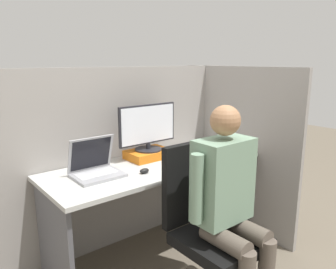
{
  "coord_description": "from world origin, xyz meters",
  "views": [
    {
      "loc": [
        -1.41,
        -1.56,
        1.5
      ],
      "look_at": [
        -0.01,
        0.16,
        0.99
      ],
      "focal_mm": 35.0,
      "sensor_mm": 36.0,
      "label": 1
    }
  ],
  "objects_px": {
    "stapler": "(228,145)",
    "carrot_toy": "(210,159)",
    "paper_box": "(148,154)",
    "person": "(230,199)",
    "monitor": "(148,127)",
    "laptop": "(96,168)",
    "office_chair": "(208,223)"
  },
  "relations": [
    {
      "from": "paper_box",
      "to": "stapler",
      "type": "distance_m",
      "value": 0.76
    },
    {
      "from": "stapler",
      "to": "office_chair",
      "type": "distance_m",
      "value": 1.04
    },
    {
      "from": "paper_box",
      "to": "office_chair",
      "type": "relative_size",
      "value": 0.34
    },
    {
      "from": "office_chair",
      "to": "carrot_toy",
      "type": "bearing_deg",
      "value": 43.52
    },
    {
      "from": "paper_box",
      "to": "person",
      "type": "height_order",
      "value": "person"
    },
    {
      "from": "laptop",
      "to": "office_chair",
      "type": "height_order",
      "value": "laptop"
    },
    {
      "from": "stapler",
      "to": "monitor",
      "type": "bearing_deg",
      "value": 166.32
    },
    {
      "from": "carrot_toy",
      "to": "office_chair",
      "type": "height_order",
      "value": "office_chair"
    },
    {
      "from": "paper_box",
      "to": "office_chair",
      "type": "bearing_deg",
      "value": -96.89
    },
    {
      "from": "paper_box",
      "to": "laptop",
      "type": "xyz_separation_m",
      "value": [
        -0.51,
        -0.11,
        0.02
      ]
    },
    {
      "from": "carrot_toy",
      "to": "person",
      "type": "relative_size",
      "value": 0.09
    },
    {
      "from": "monitor",
      "to": "stapler",
      "type": "xyz_separation_m",
      "value": [
        0.74,
        -0.18,
        -0.22
      ]
    },
    {
      "from": "stapler",
      "to": "office_chair",
      "type": "height_order",
      "value": "office_chair"
    },
    {
      "from": "monitor",
      "to": "person",
      "type": "relative_size",
      "value": 0.4
    },
    {
      "from": "paper_box",
      "to": "carrot_toy",
      "type": "bearing_deg",
      "value": -50.02
    },
    {
      "from": "carrot_toy",
      "to": "office_chair",
      "type": "relative_size",
      "value": 0.12
    },
    {
      "from": "paper_box",
      "to": "laptop",
      "type": "distance_m",
      "value": 0.52
    },
    {
      "from": "paper_box",
      "to": "monitor",
      "type": "relative_size",
      "value": 0.66
    },
    {
      "from": "stapler",
      "to": "laptop",
      "type": "bearing_deg",
      "value": 176.77
    },
    {
      "from": "carrot_toy",
      "to": "office_chair",
      "type": "bearing_deg",
      "value": -136.48
    },
    {
      "from": "monitor",
      "to": "person",
      "type": "xyz_separation_m",
      "value": [
        -0.09,
        -0.91,
        -0.26
      ]
    },
    {
      "from": "paper_box",
      "to": "person",
      "type": "xyz_separation_m",
      "value": [
        -0.09,
        -0.91,
        -0.04
      ]
    },
    {
      "from": "monitor",
      "to": "laptop",
      "type": "relative_size",
      "value": 1.61
    },
    {
      "from": "stapler",
      "to": "person",
      "type": "xyz_separation_m",
      "value": [
        -0.83,
        -0.73,
        -0.04
      ]
    },
    {
      "from": "laptop",
      "to": "carrot_toy",
      "type": "xyz_separation_m",
      "value": [
        0.82,
        -0.26,
        -0.03
      ]
    },
    {
      "from": "monitor",
      "to": "carrot_toy",
      "type": "height_order",
      "value": "monitor"
    },
    {
      "from": "paper_box",
      "to": "carrot_toy",
      "type": "height_order",
      "value": "paper_box"
    },
    {
      "from": "laptop",
      "to": "paper_box",
      "type": "bearing_deg",
      "value": 11.81
    },
    {
      "from": "office_chair",
      "to": "stapler",
      "type": "bearing_deg",
      "value": 34.68
    },
    {
      "from": "stapler",
      "to": "carrot_toy",
      "type": "relative_size",
      "value": 1.26
    },
    {
      "from": "laptop",
      "to": "carrot_toy",
      "type": "height_order",
      "value": "laptop"
    },
    {
      "from": "laptop",
      "to": "office_chair",
      "type": "relative_size",
      "value": 0.32
    }
  ]
}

